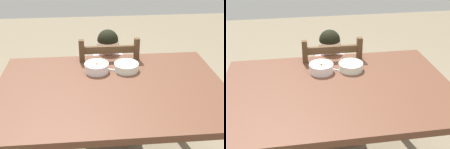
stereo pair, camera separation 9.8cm
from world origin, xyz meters
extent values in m
cube|color=brown|center=(0.00, 0.00, 0.75)|extent=(1.36, 0.91, 0.04)
cylinder|color=brown|center=(-0.61, 0.38, 0.36)|extent=(0.07, 0.07, 0.73)
cylinder|color=brown|center=(0.61, 0.38, 0.36)|extent=(0.07, 0.07, 0.73)
cube|color=#4D341E|center=(0.02, 0.56, 0.41)|extent=(0.42, 0.42, 0.02)
cube|color=#4D341E|center=(0.21, 0.74, 0.20)|extent=(0.04, 0.04, 0.40)
cube|color=#4D341E|center=(-0.17, 0.75, 0.20)|extent=(0.04, 0.04, 0.40)
cube|color=#4D341E|center=(0.21, 0.36, 0.20)|extent=(0.04, 0.04, 0.40)
cube|color=#4D341E|center=(-0.17, 0.37, 0.20)|extent=(0.04, 0.04, 0.40)
cube|color=#4D341E|center=(0.21, 0.36, 0.67)|extent=(0.04, 0.04, 0.50)
cube|color=#4D341E|center=(-0.17, 0.37, 0.67)|extent=(0.04, 0.04, 0.50)
cube|color=#4D341E|center=(0.02, 0.37, 0.85)|extent=(0.36, 0.03, 0.05)
cube|color=#4D341E|center=(0.02, 0.37, 0.70)|extent=(0.36, 0.03, 0.05)
cube|color=silver|center=(0.02, 0.53, 0.58)|extent=(0.22, 0.14, 0.32)
sphere|color=beige|center=(0.02, 0.53, 0.82)|extent=(0.17, 0.17, 0.17)
sphere|color=black|center=(0.02, 0.53, 0.86)|extent=(0.16, 0.16, 0.16)
cylinder|color=#3F4C72|center=(-0.03, 0.41, 0.21)|extent=(0.07, 0.07, 0.42)
cylinder|color=#3F4C72|center=(0.08, 0.41, 0.21)|extent=(0.07, 0.07, 0.42)
cylinder|color=silver|center=(-0.11, 0.43, 0.66)|extent=(0.06, 0.25, 0.14)
cylinder|color=silver|center=(0.15, 0.43, 0.66)|extent=(0.06, 0.25, 0.14)
cylinder|color=white|center=(0.12, 0.21, 0.79)|extent=(0.16, 0.16, 0.05)
cylinder|color=white|center=(0.12, 0.21, 0.77)|extent=(0.07, 0.07, 0.01)
cylinder|color=#4D9633|center=(0.12, 0.21, 0.80)|extent=(0.13, 0.13, 0.03)
sphere|color=#498D3B|center=(0.12, 0.21, 0.81)|extent=(0.01, 0.01, 0.01)
sphere|color=#559728|center=(0.10, 0.22, 0.81)|extent=(0.01, 0.01, 0.01)
sphere|color=#4BA327|center=(0.14, 0.20, 0.81)|extent=(0.01, 0.01, 0.01)
cylinder|color=white|center=(-0.08, 0.21, 0.79)|extent=(0.16, 0.16, 0.06)
cylinder|color=white|center=(-0.08, 0.21, 0.77)|extent=(0.07, 0.07, 0.01)
cylinder|color=orange|center=(-0.08, 0.21, 0.80)|extent=(0.13, 0.13, 0.03)
cube|color=orange|center=(-0.08, 0.20, 0.82)|extent=(0.02, 0.02, 0.01)
cube|color=orange|center=(-0.08, 0.20, 0.82)|extent=(0.02, 0.02, 0.01)
cube|color=orange|center=(-0.04, 0.20, 0.82)|extent=(0.02, 0.02, 0.01)
cube|color=orange|center=(-0.09, 0.22, 0.82)|extent=(0.01, 0.01, 0.01)
cube|color=silver|center=(0.02, 0.22, 0.77)|extent=(0.09, 0.05, 0.00)
ellipsoid|color=silver|center=(-0.04, 0.25, 0.77)|extent=(0.05, 0.05, 0.01)
camera|label=1|loc=(-0.12, -1.41, 1.61)|focal=45.04mm
camera|label=2|loc=(-0.22, -1.40, 1.61)|focal=45.04mm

